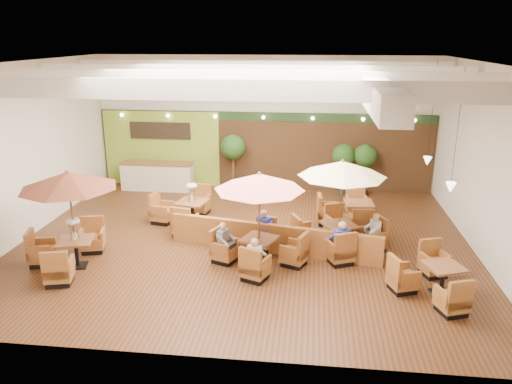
# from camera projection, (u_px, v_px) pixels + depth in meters

# --- Properties ---
(room) EXTENTS (14.04, 14.00, 5.52)m
(room) POSITION_uv_depth(u_px,v_px,m) (257.00, 121.00, 15.85)
(room) COLOR #381E0F
(room) RESTS_ON ground
(service_counter) EXTENTS (3.00, 0.75, 1.18)m
(service_counter) POSITION_uv_depth(u_px,v_px,m) (158.00, 176.00, 20.96)
(service_counter) COLOR beige
(service_counter) RESTS_ON ground
(booth_divider) EXTENTS (6.41, 1.45, 0.90)m
(booth_divider) POSITION_uv_depth(u_px,v_px,m) (272.00, 239.00, 14.88)
(booth_divider) COLOR brown
(booth_divider) RESTS_ON ground
(table_0) EXTENTS (2.76, 2.90, 2.83)m
(table_0) POSITION_uv_depth(u_px,v_px,m) (68.00, 199.00, 13.52)
(table_0) COLOR brown
(table_0) RESTS_ON ground
(table_1) EXTENTS (2.84, 2.84, 2.72)m
(table_1) POSITION_uv_depth(u_px,v_px,m) (259.00, 202.00, 13.74)
(table_1) COLOR brown
(table_1) RESTS_ON ground
(table_2) EXTENTS (2.95, 2.95, 2.82)m
(table_2) POSITION_uv_depth(u_px,v_px,m) (341.00, 189.00, 14.71)
(table_2) COLOR brown
(table_2) RESTS_ON ground
(table_3) EXTENTS (2.03, 2.94, 1.62)m
(table_3) POSITION_uv_depth(u_px,v_px,m) (184.00, 211.00, 17.16)
(table_3) COLOR brown
(table_3) RESTS_ON ground
(table_4) EXTENTS (1.94, 2.76, 0.97)m
(table_4) POSITION_uv_depth(u_px,v_px,m) (431.00, 280.00, 12.57)
(table_4) COLOR brown
(table_4) RESTS_ON ground
(table_5) EXTENTS (1.93, 2.85, 1.05)m
(table_5) POSITION_uv_depth(u_px,v_px,m) (349.00, 214.00, 17.07)
(table_5) COLOR brown
(table_5) RESTS_ON ground
(topiary_0) EXTENTS (1.03, 1.03, 2.39)m
(topiary_0) POSITION_uv_depth(u_px,v_px,m) (233.00, 149.00, 20.44)
(topiary_0) COLOR black
(topiary_0) RESTS_ON ground
(topiary_1) EXTENTS (0.90, 0.90, 2.10)m
(topiary_1) POSITION_uv_depth(u_px,v_px,m) (343.00, 157.00, 20.01)
(topiary_1) COLOR black
(topiary_1) RESTS_ON ground
(topiary_2) EXTENTS (0.91, 0.91, 2.12)m
(topiary_2) POSITION_uv_depth(u_px,v_px,m) (365.00, 158.00, 19.91)
(topiary_2) COLOR black
(topiary_2) RESTS_ON ground
(diner_0) EXTENTS (0.40, 0.35, 0.76)m
(diner_0) POSITION_uv_depth(u_px,v_px,m) (255.00, 254.00, 13.13)
(diner_0) COLOR white
(diner_0) RESTS_ON ground
(diner_1) EXTENTS (0.44, 0.42, 0.80)m
(diner_1) POSITION_uv_depth(u_px,v_px,m) (263.00, 226.00, 15.01)
(diner_1) COLOR #2A37B8
(diner_1) RESTS_ON ground
(diner_2) EXTENTS (0.38, 0.41, 0.74)m
(diner_2) POSITION_uv_depth(u_px,v_px,m) (224.00, 238.00, 14.19)
(diner_2) COLOR gray
(diner_2) RESTS_ON ground
(diner_3) EXTENTS (0.46, 0.42, 0.84)m
(diner_3) POSITION_uv_depth(u_px,v_px,m) (341.00, 238.00, 14.07)
(diner_3) COLOR #2A37B8
(diner_3) RESTS_ON ground
(diner_4) EXTENTS (0.36, 0.40, 0.72)m
(diner_4) POSITION_uv_depth(u_px,v_px,m) (374.00, 228.00, 14.95)
(diner_4) COLOR white
(diner_4) RESTS_ON ground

